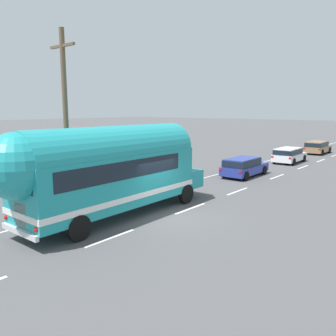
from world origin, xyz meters
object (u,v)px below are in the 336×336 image
object	(u,v)px
utility_pole	(66,118)
painted_bus	(106,168)
car_lead	(243,166)
car_second	(289,154)
car_third	(317,147)

from	to	relation	value
utility_pole	painted_bus	bearing A→B (deg)	3.30
painted_bus	car_lead	xyz separation A→B (m)	(-0.06, 12.88, -1.52)
car_second	car_third	distance (m)	8.54
car_second	car_third	size ratio (longest dim) A/B	1.00
utility_pole	car_third	world-z (taller)	utility_pole
car_second	car_lead	bearing A→B (deg)	-90.67
painted_bus	utility_pole	bearing A→B (deg)	-176.70
utility_pole	painted_bus	distance (m)	3.39
painted_bus	car_third	bearing A→B (deg)	90.07
painted_bus	car_third	distance (m)	29.98
car_second	utility_pole	bearing A→B (deg)	-97.08
car_lead	car_third	size ratio (longest dim) A/B	1.04
painted_bus	car_lead	bearing A→B (deg)	90.28
utility_pole	car_second	xyz separation A→B (m)	(2.68, 21.55, -3.63)
utility_pole	car_third	bearing A→B (deg)	85.05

